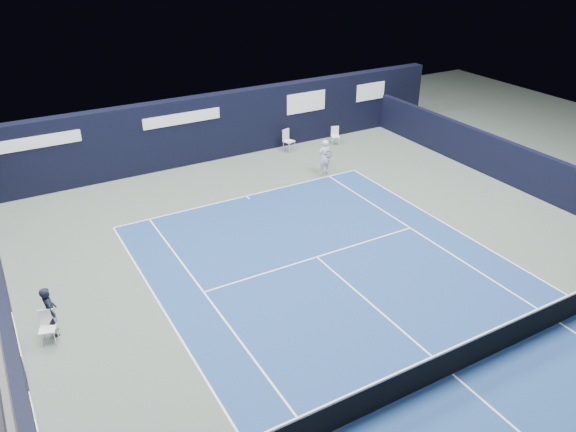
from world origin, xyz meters
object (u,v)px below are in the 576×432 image
Objects in this scene: folding_chair_back_a at (287,136)px; tennis_net at (455,359)px; tennis_player at (324,157)px; folding_chair_back_b at (335,134)px; line_judge_chair at (47,324)px.

tennis_net is at bearing -123.80° from folding_chair_back_a.
tennis_player is (-0.01, -3.41, 0.10)m from folding_chair_back_a.
tennis_net is 7.98× the size of tennis_player.
tennis_player reaches higher than folding_chair_back_b.
tennis_player is (-2.61, -2.99, 0.30)m from folding_chair_back_b.
tennis_net is at bearing -18.03° from line_judge_chair.
line_judge_chair reaches higher than folding_chair_back_b.
folding_chair_back_a is 3.41m from tennis_player.
folding_chair_back_b is 3.98m from tennis_player.
tennis_player is at bearing 71.60° from tennis_net.
folding_chair_back_a reaches higher than folding_chair_back_b.
folding_chair_back_a is at bearing 89.81° from tennis_player.
folding_chair_back_b is 0.07× the size of tennis_net.
tennis_net reaches higher than folding_chair_back_a.
tennis_net is (-4.09, -15.66, -0.20)m from folding_chair_back_a.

